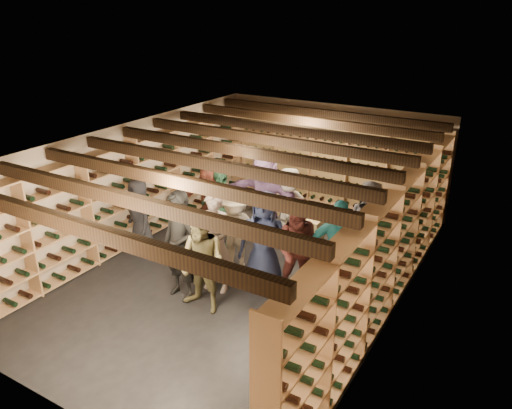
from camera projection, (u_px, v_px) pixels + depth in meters
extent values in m
plane|color=black|center=(245.00, 269.00, 9.20)|extent=(8.00, 8.00, 0.00)
cube|color=#C1AD96|center=(332.00, 154.00, 11.93)|extent=(5.50, 0.02, 2.40)
cube|color=#C1AD96|center=(54.00, 329.00, 5.56)|extent=(5.50, 0.02, 2.40)
cube|color=#C1AD96|center=(128.00, 183.00, 10.04)|extent=(0.02, 8.00, 2.40)
cube|color=#C1AD96|center=(400.00, 246.00, 7.44)|extent=(0.02, 8.00, 2.40)
cube|color=beige|center=(243.00, 143.00, 8.29)|extent=(5.50, 8.00, 0.01)
cube|color=black|center=(77.00, 226.00, 5.56)|extent=(5.40, 0.12, 0.18)
cube|color=black|center=(133.00, 201.00, 6.25)|extent=(5.40, 0.12, 0.18)
cube|color=black|center=(177.00, 181.00, 6.95)|extent=(5.40, 0.12, 0.18)
cube|color=black|center=(213.00, 165.00, 7.65)|extent=(5.40, 0.12, 0.18)
cube|color=black|center=(243.00, 151.00, 8.34)|extent=(5.40, 0.12, 0.18)
cube|color=black|center=(269.00, 140.00, 9.04)|extent=(5.40, 0.12, 0.18)
cube|color=black|center=(291.00, 130.00, 9.74)|extent=(5.40, 0.12, 0.18)
cube|color=black|center=(310.00, 121.00, 10.43)|extent=(5.40, 0.12, 0.18)
cube|color=black|center=(326.00, 114.00, 11.13)|extent=(5.40, 0.12, 0.18)
cube|color=#AA7F53|center=(136.00, 190.00, 10.00)|extent=(0.32, 7.50, 2.15)
cube|color=#AA7F53|center=(387.00, 251.00, 7.58)|extent=(0.32, 7.50, 2.15)
cube|color=#AA7F53|center=(329.00, 161.00, 11.84)|extent=(4.70, 0.30, 2.15)
cube|color=tan|center=(267.00, 210.00, 11.60)|extent=(0.57, 0.46, 0.17)
cube|color=tan|center=(267.00, 203.00, 11.54)|extent=(0.57, 0.46, 0.17)
cube|color=tan|center=(267.00, 196.00, 11.47)|extent=(0.57, 0.46, 0.17)
cube|color=tan|center=(309.00, 246.00, 9.87)|extent=(0.51, 0.35, 0.17)
cube|color=tan|center=(309.00, 239.00, 9.81)|extent=(0.51, 0.35, 0.17)
cube|color=tan|center=(309.00, 231.00, 9.75)|extent=(0.51, 0.35, 0.17)
cube|color=tan|center=(310.00, 223.00, 9.68)|extent=(0.51, 0.35, 0.17)
cube|color=tan|center=(380.00, 229.00, 10.62)|extent=(0.54, 0.40, 0.17)
imported|color=black|center=(140.00, 215.00, 9.68)|extent=(0.85, 0.73, 1.47)
imported|color=black|center=(180.00, 246.00, 8.02)|extent=(0.74, 0.55, 1.87)
imported|color=brown|center=(202.00, 263.00, 7.71)|extent=(0.86, 0.70, 1.66)
imported|color=beige|center=(235.00, 233.00, 8.70)|extent=(1.24, 0.98, 1.68)
imported|color=#1D6872|center=(337.00, 250.00, 8.05)|extent=(1.10, 0.79, 1.73)
imported|color=brown|center=(210.00, 199.00, 10.43)|extent=(1.47, 0.67, 1.52)
imported|color=#20294D|center=(264.00, 240.00, 8.38)|extent=(1.00, 0.85, 1.73)
imported|color=gray|center=(215.00, 242.00, 8.26)|extent=(0.70, 0.52, 1.77)
imported|color=#401917|center=(300.00, 250.00, 8.03)|extent=(1.01, 0.90, 1.74)
imported|color=beige|center=(289.00, 208.00, 9.82)|extent=(1.20, 0.94, 1.62)
imported|color=#265138|center=(221.00, 209.00, 9.72)|extent=(1.02, 0.52, 1.67)
imported|color=#825E96|center=(265.00, 196.00, 10.03)|extent=(1.80, 0.69, 1.90)
imported|color=#302E34|center=(368.00, 225.00, 9.05)|extent=(0.82, 0.54, 1.66)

